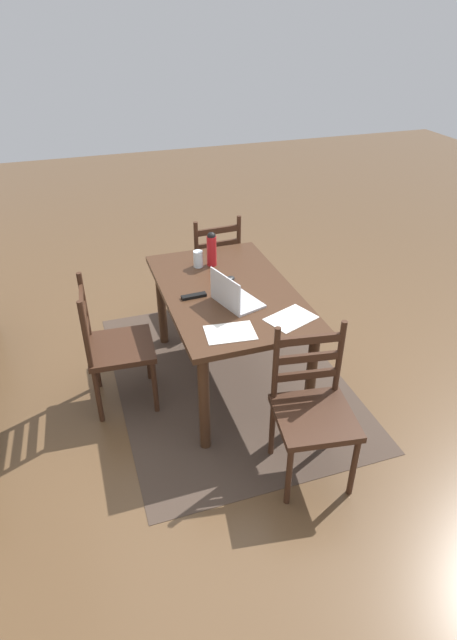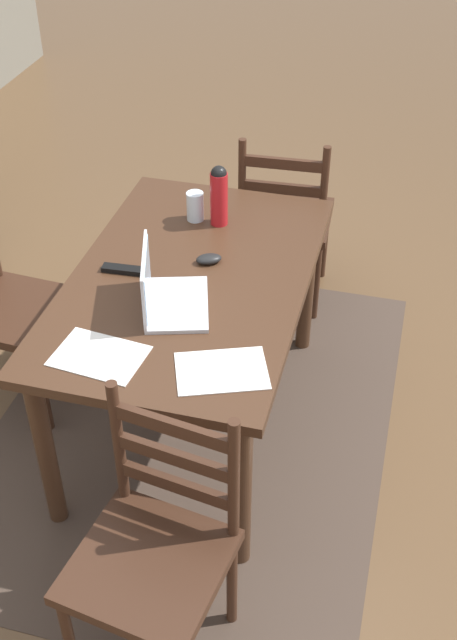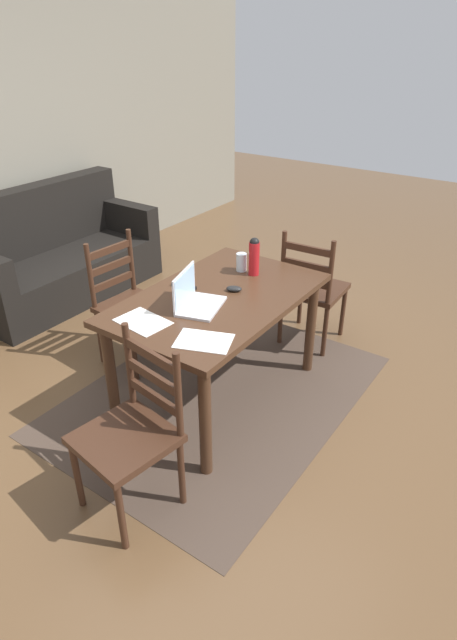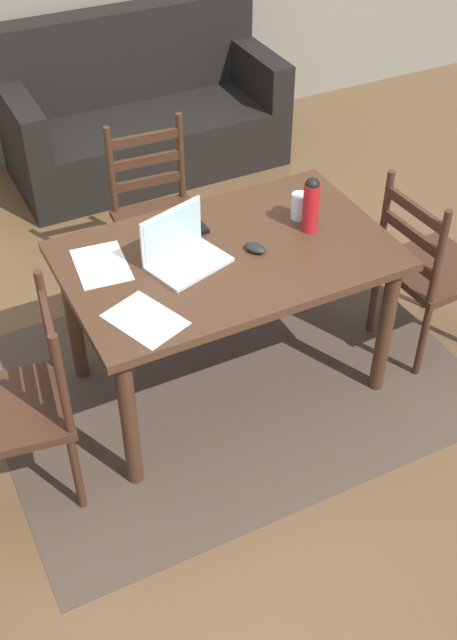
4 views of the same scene
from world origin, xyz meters
name	(u,v)px [view 1 (image 1 of 4)]	position (x,y,z in m)	size (l,w,h in m)	color
ground_plane	(228,377)	(0.00, 0.00, 0.00)	(14.00, 14.00, 0.00)	brown
area_rug	(228,376)	(0.00, 0.00, 0.00)	(2.21, 1.65, 0.01)	#47382D
dining_table	(228,303)	(0.00, 0.00, 0.66)	(1.41, 0.88, 0.77)	#422819
chair_far_head	(114,347)	(0.00, 0.81, 0.46)	(0.47, 0.47, 0.95)	#3D2316
chair_left_near	(313,411)	(-1.00, -0.18, 0.46)	(0.50, 0.50, 0.95)	#3D2316
chair_right_near	(212,265)	(0.99, -0.18, 0.46)	(0.46, 0.46, 0.95)	#3D2316
laptop	(233,297)	(-0.20, 0.03, 0.83)	(0.37, 0.30, 0.23)	silver
water_bottle	(212,248)	(0.40, -0.01, 0.90)	(0.07, 0.07, 0.26)	red
drinking_glass	(198,259)	(0.41, 0.10, 0.83)	(0.07, 0.07, 0.12)	silver
computer_mouse	(229,279)	(0.11, -0.04, 0.78)	(0.06, 0.10, 0.03)	black
tv_remote	(194,296)	(-0.03, 0.25, 0.78)	(0.04, 0.17, 0.02)	black
paper_stack_left	(291,318)	(-0.48, -0.26, 0.77)	(0.21, 0.30, 0.00)	white
paper_stack_right	(230,333)	(-0.52, 0.16, 0.77)	(0.21, 0.30, 0.00)	white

